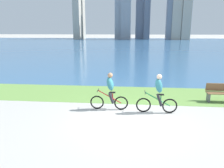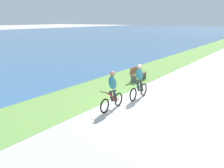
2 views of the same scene
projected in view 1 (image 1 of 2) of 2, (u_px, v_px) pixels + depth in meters
The scene contains 7 objects.
ground_plane at pixel (129, 120), 8.64m from camera, with size 300.00×300.00×0.00m, color #B2AFA8.
grass_strip_bayside at pixel (131, 94), 12.08m from camera, with size 120.00×3.30×0.01m, color #6B9947.
bay_water_surface at pixel (133, 45), 51.52m from camera, with size 300.00×78.32×0.00m, color #386693.
cyclist_lead at pixel (110, 91), 9.65m from camera, with size 1.68×0.52×1.65m.
cyclist_trailing at pixel (158, 94), 9.26m from camera, with size 1.73×0.52×1.67m.
bench_near_path at pixel (222, 93), 10.78m from camera, with size 1.50×0.47×0.90m.
city_skyline_far_shore at pixel (138, 9), 78.25m from camera, with size 40.80×10.48×27.61m.
Camera 1 is at (0.10, -8.07, 3.45)m, focal length 35.55 mm.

